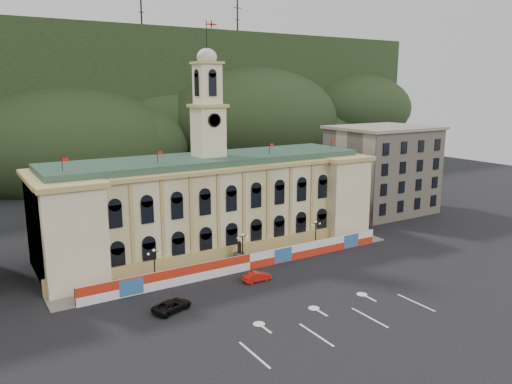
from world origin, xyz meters
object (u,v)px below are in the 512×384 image
lamp_center (243,247)px  statue (239,257)px  black_suv (172,306)px  red_sedan (257,276)px

lamp_center → statue: bearing=90.0°
lamp_center → black_suv: lamp_center is taller
lamp_center → red_sedan: bearing=-102.1°
statue → black_suv: size_ratio=0.66×
lamp_center → red_sedan: size_ratio=1.23×
red_sedan → black_suv: 14.12m
lamp_center → red_sedan: lamp_center is taller
statue → lamp_center: 2.14m
statue → lamp_center: size_ratio=0.72×
lamp_center → black_suv: (-15.22, -9.07, -2.36)m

